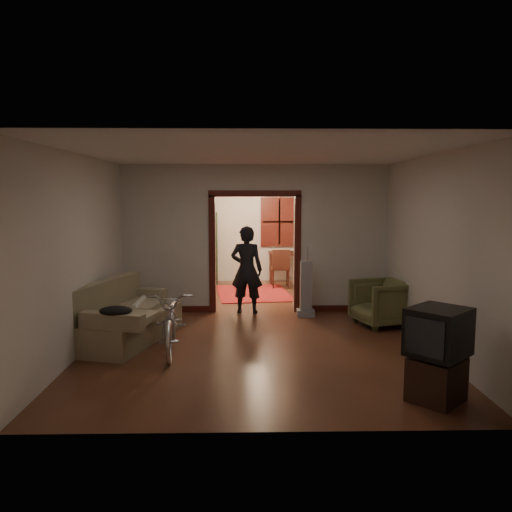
{
  "coord_description": "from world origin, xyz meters",
  "views": [
    {
      "loc": [
        -0.18,
        -8.71,
        2.21
      ],
      "look_at": [
        0.0,
        -0.3,
        1.2
      ],
      "focal_mm": 35.0,
      "sensor_mm": 36.0,
      "label": 1
    }
  ],
  "objects_px": {
    "person": "(247,270)",
    "desk": "(289,268)",
    "bicycle": "(172,319)",
    "sofa": "(128,311)",
    "locker": "(198,248)",
    "armchair": "(381,303)"
  },
  "relations": [
    {
      "from": "sofa",
      "to": "locker",
      "type": "relative_size",
      "value": 1.12
    },
    {
      "from": "bicycle",
      "to": "armchair",
      "type": "distance_m",
      "value": 3.64
    },
    {
      "from": "locker",
      "to": "desk",
      "type": "bearing_deg",
      "value": -10.03
    },
    {
      "from": "armchair",
      "to": "locker",
      "type": "xyz_separation_m",
      "value": [
        -3.52,
        4.16,
        0.51
      ]
    },
    {
      "from": "person",
      "to": "desk",
      "type": "distance_m",
      "value": 3.45
    },
    {
      "from": "bicycle",
      "to": "person",
      "type": "relative_size",
      "value": 1.04
    },
    {
      "from": "bicycle",
      "to": "armchair",
      "type": "relative_size",
      "value": 2.0
    },
    {
      "from": "person",
      "to": "locker",
      "type": "height_order",
      "value": "locker"
    },
    {
      "from": "armchair",
      "to": "desk",
      "type": "distance_m",
      "value": 4.4
    },
    {
      "from": "armchair",
      "to": "desk",
      "type": "xyz_separation_m",
      "value": [
        -1.21,
        4.23,
        -0.0
      ]
    },
    {
      "from": "bicycle",
      "to": "person",
      "type": "bearing_deg",
      "value": 59.29
    },
    {
      "from": "sofa",
      "to": "bicycle",
      "type": "relative_size",
      "value": 1.17
    },
    {
      "from": "sofa",
      "to": "locker",
      "type": "xyz_separation_m",
      "value": [
        0.61,
        4.99,
        0.44
      ]
    },
    {
      "from": "sofa",
      "to": "desk",
      "type": "distance_m",
      "value": 5.84
    },
    {
      "from": "bicycle",
      "to": "desk",
      "type": "bearing_deg",
      "value": 62.87
    },
    {
      "from": "sofa",
      "to": "locker",
      "type": "distance_m",
      "value": 5.04
    },
    {
      "from": "sofa",
      "to": "person",
      "type": "relative_size",
      "value": 1.22
    },
    {
      "from": "bicycle",
      "to": "person",
      "type": "xyz_separation_m",
      "value": [
        1.08,
        2.32,
        0.37
      ]
    },
    {
      "from": "person",
      "to": "sofa",
      "type": "bearing_deg",
      "value": 55.39
    },
    {
      "from": "sofa",
      "to": "bicycle",
      "type": "xyz_separation_m",
      "value": [
        0.74,
        -0.51,
        -0.01
      ]
    },
    {
      "from": "person",
      "to": "desk",
      "type": "height_order",
      "value": "person"
    },
    {
      "from": "sofa",
      "to": "person",
      "type": "xyz_separation_m",
      "value": [
        1.82,
        1.81,
        0.36
      ]
    }
  ]
}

